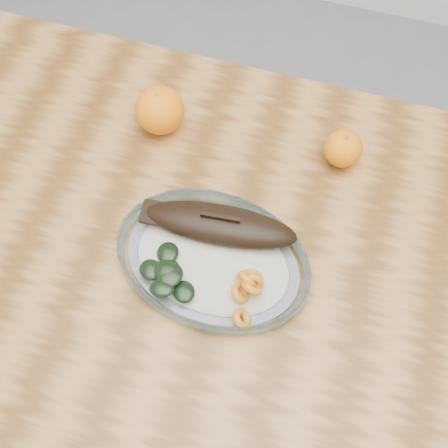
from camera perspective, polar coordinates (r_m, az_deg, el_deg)
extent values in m
plane|color=slate|center=(1.58, 0.18, -14.99)|extent=(3.00, 3.00, 0.00)
cube|color=brown|center=(0.88, 0.31, -4.71)|extent=(1.20, 0.80, 0.04)
cylinder|color=brown|center=(1.51, -16.16, 6.87)|extent=(0.06, 0.06, 0.71)
ellipsoid|color=white|center=(0.86, -1.14, -3.82)|extent=(0.58, 0.45, 0.01)
torus|color=#96D0E9|center=(0.85, -1.15, -3.55)|extent=(0.59, 0.59, 0.03)
ellipsoid|color=beige|center=(0.85, -1.16, -3.33)|extent=(0.52, 0.39, 0.02)
ellipsoid|color=black|center=(0.84, -0.38, 0.43)|extent=(0.24, 0.09, 0.04)
ellipsoid|color=black|center=(0.85, -0.38, 0.20)|extent=(0.21, 0.07, 0.02)
cube|color=black|center=(0.86, -7.07, 1.62)|extent=(0.05, 0.04, 0.01)
cube|color=black|center=(0.83, -0.39, 1.01)|extent=(0.06, 0.01, 0.02)
torus|color=#C74F0E|center=(0.79, 1.84, -9.22)|extent=(0.04, 0.04, 0.04)
torus|color=#C74F0E|center=(0.81, 2.35, -5.24)|extent=(0.04, 0.04, 0.03)
torus|color=#C74F0E|center=(0.82, 2.85, -4.99)|extent=(0.05, 0.05, 0.03)
torus|color=#C74F0E|center=(0.81, 1.69, -6.60)|extent=(0.04, 0.04, 0.03)
torus|color=#C74F0E|center=(0.80, 2.88, -6.07)|extent=(0.04, 0.04, 0.04)
torus|color=#C74F0E|center=(0.80, 2.47, -5.16)|extent=(0.03, 0.04, 0.04)
torus|color=#C74F0E|center=(0.80, 2.97, -5.58)|extent=(0.04, 0.03, 0.04)
ellipsoid|color=black|center=(0.81, -4.18, -6.48)|extent=(0.05, 0.05, 0.01)
ellipsoid|color=black|center=(0.83, -5.84, -4.16)|extent=(0.05, 0.05, 0.01)
ellipsoid|color=black|center=(0.83, -7.57, -4.20)|extent=(0.05, 0.05, 0.01)
ellipsoid|color=black|center=(0.84, -5.83, -2.46)|extent=(0.04, 0.04, 0.01)
ellipsoid|color=black|center=(0.82, -5.53, -4.60)|extent=(0.05, 0.05, 0.01)
ellipsoid|color=black|center=(0.82, -5.90, -4.33)|extent=(0.04, 0.04, 0.01)
ellipsoid|color=black|center=(0.81, -6.45, -6.14)|extent=(0.04, 0.03, 0.01)
ellipsoid|color=black|center=(0.81, -5.67, -4.87)|extent=(0.05, 0.05, 0.01)
sphere|color=orange|center=(0.98, -6.54, 11.40)|extent=(0.08, 0.08, 0.08)
sphere|color=orange|center=(0.95, 12.00, 7.50)|extent=(0.06, 0.06, 0.06)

